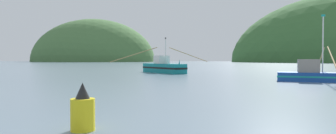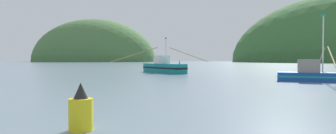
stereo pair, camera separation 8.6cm
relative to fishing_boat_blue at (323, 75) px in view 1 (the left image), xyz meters
The scene contains 4 objects.
hill_mid_left 241.04m from the fishing_boat_blue, 115.52° to the left, with size 105.43×84.35×72.45m, color #47703D.
fishing_boat_blue is the anchor object (origin of this frame).
fishing_boat_teal 24.72m from the fishing_boat_blue, 136.60° to the left, with size 14.27×11.21×5.65m.
channel_buoy 26.88m from the fishing_boat_blue, 125.19° to the right, with size 0.74×0.74×1.50m.
Camera 1 is at (7.52, -0.35, 2.23)m, focal length 32.08 mm.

